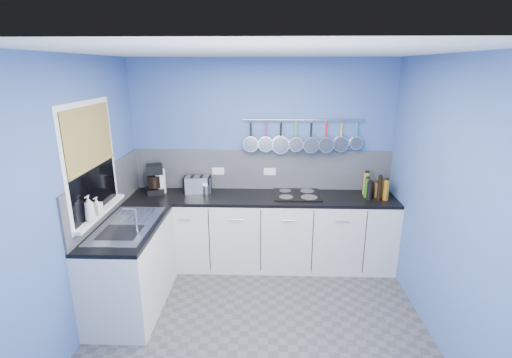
# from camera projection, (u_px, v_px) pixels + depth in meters

# --- Properties ---
(floor) EXTENTS (3.20, 3.00, 0.02)m
(floor) POSITION_uv_depth(u_px,v_px,m) (259.00, 327.00, 3.57)
(floor) COLOR #47474C
(floor) RESTS_ON ground
(ceiling) EXTENTS (3.20, 3.00, 0.02)m
(ceiling) POSITION_uv_depth(u_px,v_px,m) (259.00, 50.00, 2.84)
(ceiling) COLOR white
(ceiling) RESTS_ON ground
(wall_back) EXTENTS (3.20, 0.02, 2.50)m
(wall_back) POSITION_uv_depth(u_px,v_px,m) (262.00, 161.00, 4.65)
(wall_back) COLOR #405EA4
(wall_back) RESTS_ON ground
(wall_front) EXTENTS (3.20, 0.02, 2.50)m
(wall_front) POSITION_uv_depth(u_px,v_px,m) (252.00, 317.00, 1.76)
(wall_front) COLOR #405EA4
(wall_front) RESTS_ON ground
(wall_left) EXTENTS (0.02, 3.00, 2.50)m
(wall_left) POSITION_uv_depth(u_px,v_px,m) (76.00, 202.00, 3.26)
(wall_left) COLOR #405EA4
(wall_left) RESTS_ON ground
(wall_right) EXTENTS (0.02, 3.00, 2.50)m
(wall_right) POSITION_uv_depth(u_px,v_px,m) (448.00, 206.00, 3.16)
(wall_right) COLOR #405EA4
(wall_right) RESTS_ON ground
(backsplash_back) EXTENTS (3.20, 0.02, 0.50)m
(backsplash_back) POSITION_uv_depth(u_px,v_px,m) (262.00, 170.00, 4.66)
(backsplash_back) COLOR slate
(backsplash_back) RESTS_ON wall_back
(backsplash_left) EXTENTS (0.02, 1.80, 0.50)m
(backsplash_left) POSITION_uv_depth(u_px,v_px,m) (108.00, 191.00, 3.86)
(backsplash_left) COLOR slate
(backsplash_left) RESTS_ON wall_left
(cabinet_run_back) EXTENTS (3.20, 0.60, 0.86)m
(cabinet_run_back) POSITION_uv_depth(u_px,v_px,m) (261.00, 232.00, 4.59)
(cabinet_run_back) COLOR silver
(cabinet_run_back) RESTS_ON ground
(worktop_back) EXTENTS (3.20, 0.60, 0.04)m
(worktop_back) POSITION_uv_depth(u_px,v_px,m) (261.00, 198.00, 4.46)
(worktop_back) COLOR black
(worktop_back) RESTS_ON cabinet_run_back
(cabinet_run_left) EXTENTS (0.60, 1.20, 0.86)m
(cabinet_run_left) POSITION_uv_depth(u_px,v_px,m) (132.00, 268.00, 3.77)
(cabinet_run_left) COLOR silver
(cabinet_run_left) RESTS_ON ground
(worktop_left) EXTENTS (0.60, 1.20, 0.04)m
(worktop_left) POSITION_uv_depth(u_px,v_px,m) (127.00, 227.00, 3.64)
(worktop_left) COLOR black
(worktop_left) RESTS_ON cabinet_run_left
(window_frame) EXTENTS (0.01, 1.00, 1.10)m
(window_frame) POSITION_uv_depth(u_px,v_px,m) (91.00, 161.00, 3.45)
(window_frame) COLOR white
(window_frame) RESTS_ON wall_left
(window_glass) EXTENTS (0.01, 0.90, 1.00)m
(window_glass) POSITION_uv_depth(u_px,v_px,m) (92.00, 161.00, 3.45)
(window_glass) COLOR black
(window_glass) RESTS_ON wall_left
(bamboo_blind) EXTENTS (0.01, 0.90, 0.55)m
(bamboo_blind) POSITION_uv_depth(u_px,v_px,m) (89.00, 137.00, 3.39)
(bamboo_blind) COLOR #A48B4E
(bamboo_blind) RESTS_ON wall_left
(window_sill) EXTENTS (0.10, 0.98, 0.03)m
(window_sill) POSITION_uv_depth(u_px,v_px,m) (100.00, 212.00, 3.60)
(window_sill) COLOR white
(window_sill) RESTS_ON wall_left
(sink_unit) EXTENTS (0.50, 0.95, 0.01)m
(sink_unit) POSITION_uv_depth(u_px,v_px,m) (127.00, 225.00, 3.63)
(sink_unit) COLOR silver
(sink_unit) RESTS_ON worktop_left
(mixer_tap) EXTENTS (0.12, 0.08, 0.26)m
(mixer_tap) POSITION_uv_depth(u_px,v_px,m) (136.00, 220.00, 3.42)
(mixer_tap) COLOR silver
(mixer_tap) RESTS_ON worktop_left
(socket_left) EXTENTS (0.15, 0.01, 0.09)m
(socket_left) POSITION_uv_depth(u_px,v_px,m) (218.00, 171.00, 4.67)
(socket_left) COLOR white
(socket_left) RESTS_ON backsplash_back
(socket_right) EXTENTS (0.15, 0.01, 0.09)m
(socket_right) POSITION_uv_depth(u_px,v_px,m) (270.00, 172.00, 4.65)
(socket_right) COLOR white
(socket_right) RESTS_ON backsplash_back
(pot_rail) EXTENTS (1.45, 0.02, 0.02)m
(pot_rail) POSITION_uv_depth(u_px,v_px,m) (304.00, 120.00, 4.42)
(pot_rail) COLOR silver
(pot_rail) RESTS_ON wall_back
(soap_bottle_a) EXTENTS (0.10, 0.10, 0.24)m
(soap_bottle_a) POSITION_uv_depth(u_px,v_px,m) (89.00, 208.00, 3.33)
(soap_bottle_a) COLOR white
(soap_bottle_a) RESTS_ON window_sill
(soap_bottle_b) EXTENTS (0.09, 0.09, 0.17)m
(soap_bottle_b) POSITION_uv_depth(u_px,v_px,m) (97.00, 206.00, 3.48)
(soap_bottle_b) COLOR white
(soap_bottle_b) RESTS_ON window_sill
(paper_towel) EXTENTS (0.15, 0.15, 0.30)m
(paper_towel) POSITION_uv_depth(u_px,v_px,m) (160.00, 181.00, 4.54)
(paper_towel) COLOR white
(paper_towel) RESTS_ON worktop_back
(coffee_maker) EXTENTS (0.26, 0.28, 0.36)m
(coffee_maker) POSITION_uv_depth(u_px,v_px,m) (155.00, 179.00, 4.51)
(coffee_maker) COLOR black
(coffee_maker) RESTS_ON worktop_back
(toaster) EXTENTS (0.34, 0.24, 0.20)m
(toaster) POSITION_uv_depth(u_px,v_px,m) (197.00, 184.00, 4.57)
(toaster) COLOR silver
(toaster) RESTS_ON worktop_back
(canister) EXTENTS (0.10, 0.10, 0.12)m
(canister) POSITION_uv_depth(u_px,v_px,m) (206.00, 190.00, 4.50)
(canister) COLOR silver
(canister) RESTS_ON worktop_back
(hob) EXTENTS (0.56, 0.49, 0.01)m
(hob) POSITION_uv_depth(u_px,v_px,m) (297.00, 194.00, 4.50)
(hob) COLOR black
(hob) RESTS_ON worktop_back
(pan_0) EXTENTS (0.19, 0.08, 0.38)m
(pan_0) POSITION_uv_depth(u_px,v_px,m) (251.00, 136.00, 4.49)
(pan_0) COLOR silver
(pan_0) RESTS_ON pot_rail
(pan_1) EXTENTS (0.19, 0.08, 0.38)m
(pan_1) POSITION_uv_depth(u_px,v_px,m) (266.00, 136.00, 4.48)
(pan_1) COLOR silver
(pan_1) RESTS_ON pot_rail
(pan_2) EXTENTS (0.22, 0.06, 0.41)m
(pan_2) POSITION_uv_depth(u_px,v_px,m) (281.00, 137.00, 4.48)
(pan_2) COLOR silver
(pan_2) RESTS_ON pot_rail
(pan_3) EXTENTS (0.18, 0.11, 0.37)m
(pan_3) POSITION_uv_depth(u_px,v_px,m) (296.00, 135.00, 4.47)
(pan_3) COLOR silver
(pan_3) RESTS_ON pot_rail
(pan_4) EXTENTS (0.20, 0.10, 0.39)m
(pan_4) POSITION_uv_depth(u_px,v_px,m) (311.00, 136.00, 4.47)
(pan_4) COLOR silver
(pan_4) RESTS_ON pot_rail
(pan_5) EXTENTS (0.19, 0.10, 0.38)m
(pan_5) POSITION_uv_depth(u_px,v_px,m) (326.00, 136.00, 4.46)
(pan_5) COLOR silver
(pan_5) RESTS_ON pot_rail
(pan_6) EXTENTS (0.19, 0.06, 0.38)m
(pan_6) POSITION_uv_depth(u_px,v_px,m) (341.00, 136.00, 4.46)
(pan_6) COLOR silver
(pan_6) RESTS_ON pot_rail
(pan_7) EXTENTS (0.16, 0.06, 0.35)m
(pan_7) POSITION_uv_depth(u_px,v_px,m) (356.00, 135.00, 4.45)
(pan_7) COLOR silver
(pan_7) RESTS_ON pot_rail
(condiment_0) EXTENTS (0.05, 0.05, 0.23)m
(condiment_0) POSITION_uv_depth(u_px,v_px,m) (379.00, 185.00, 4.49)
(condiment_0) COLOR #3F721E
(condiment_0) RESTS_ON worktop_back
(condiment_1) EXTENTS (0.07, 0.07, 0.13)m
(condiment_1) POSITION_uv_depth(u_px,v_px,m) (371.00, 188.00, 4.52)
(condiment_1) COLOR #4C190C
(condiment_1) RESTS_ON worktop_back
(condiment_2) EXTENTS (0.07, 0.07, 0.27)m
(condiment_2) POSITION_uv_depth(u_px,v_px,m) (366.00, 184.00, 4.48)
(condiment_2) COLOR olive
(condiment_2) RESTS_ON worktop_back
(condiment_3) EXTENTS (0.07, 0.07, 0.21)m
(condiment_3) POSITION_uv_depth(u_px,v_px,m) (385.00, 189.00, 4.39)
(condiment_3) COLOR brown
(condiment_3) RESTS_ON worktop_back
(condiment_4) EXTENTS (0.06, 0.06, 0.18)m
(condiment_4) POSITION_uv_depth(u_px,v_px,m) (377.00, 190.00, 4.39)
(condiment_4) COLOR brown
(condiment_4) RESTS_ON worktop_back
(condiment_5) EXTENTS (0.06, 0.06, 0.23)m
(condiment_5) POSITION_uv_depth(u_px,v_px,m) (367.00, 188.00, 4.39)
(condiment_5) COLOR #265919
(condiment_5) RESTS_ON worktop_back
(condiment_6) EXTENTS (0.07, 0.07, 0.24)m
(condiment_6) POSITION_uv_depth(u_px,v_px,m) (386.00, 190.00, 4.29)
(condiment_6) COLOR #8C5914
(condiment_6) RESTS_ON worktop_back
(condiment_7) EXTENTS (0.05, 0.05, 0.29)m
(condiment_7) POSITION_uv_depth(u_px,v_px,m) (380.00, 188.00, 4.29)
(condiment_7) COLOR black
(condiment_7) RESTS_ON worktop_back
(condiment_8) EXTENTS (0.06, 0.06, 0.20)m
(condiment_8) POSITION_uv_depth(u_px,v_px,m) (369.00, 191.00, 4.33)
(condiment_8) COLOR black
(condiment_8) RESTS_ON worktop_back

